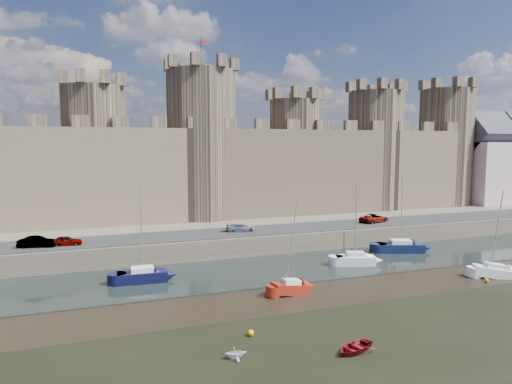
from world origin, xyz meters
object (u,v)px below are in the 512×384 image
Objects in this scene: car_0 at (66,241)px; car_1 at (37,242)px; car_2 at (241,228)px; car_3 at (374,218)px; sailboat_4 at (291,287)px; sailboat_1 at (142,275)px; sailboat_5 at (495,271)px; sailboat_2 at (355,259)px; sailboat_3 at (400,246)px.

car_1 is at bearing 90.68° from car_0.
car_0 reaches higher than car_2.
sailboat_4 is at bearing 114.50° from car_3.
sailboat_1 reaches higher than car_3.
sailboat_1 is 37.30m from sailboat_5.
car_2 is 0.40× the size of sailboat_2.
car_1 is at bearing -179.70° from sailboat_5.
sailboat_4 is at bearing -28.60° from sailboat_1.
car_1 is at bearing 137.42° from sailboat_4.
car_1 is at bearing -169.85° from sailboat_3.
sailboat_5 is (22.74, -2.45, 0.01)m from sailboat_4.
car_1 is 24.61m from car_2.
sailboat_4 is at bearing -127.97° from car_0.
car_1 is 0.84× the size of car_3.
sailboat_5 is at bearing -18.56° from sailboat_2.
car_1 is 29.47m from sailboat_4.
sailboat_3 is at bearing 7.40° from sailboat_1.
car_3 is 0.54× the size of sailboat_4.
car_1 is 1.03× the size of car_2.
sailboat_2 is at bearing -127.84° from car_2.
car_1 is 45.50m from car_3.
car_3 is 0.47× the size of sailboat_3.
car_3 is (45.48, 1.15, 0.00)m from car_1.
car_2 is 0.38× the size of sailboat_3.
sailboat_3 is 1.10× the size of sailboat_5.
sailboat_2 is at bearing 122.36° from car_3.
car_2 is 21.17m from sailboat_3.
sailboat_5 is (21.78, -20.97, -2.38)m from car_2.
car_3 is at bearing 115.92° from sailboat_5.
car_2 is 20.90m from car_3.
sailboat_3 is (43.95, -7.16, -2.37)m from car_1.
sailboat_4 is at bearing -133.77° from sailboat_3.
car_3 is 16.17m from sailboat_2.
car_3 is 0.49× the size of sailboat_2.
car_1 is at bearing 103.85° from car_2.
sailboat_3 reaches higher than sailboat_5.
sailboat_1 is (10.65, -9.15, -2.37)m from car_1.
sailboat_1 is 1.07× the size of sailboat_5.
car_2 is 0.39× the size of sailboat_1.
car_2 is at bearing 159.61° from sailboat_5.
car_0 is 0.35× the size of sailboat_2.
car_3 is at bearing 20.46° from sailboat_1.
sailboat_4 is at bearing -162.61° from sailboat_5.
car_1 reaches higher than car_0.
sailboat_4 is (-20.33, -10.28, -0.11)m from sailboat_3.
car_2 is 17.44m from sailboat_1.
car_2 is (24.58, 1.08, -0.09)m from car_1.
sailboat_5 is at bearing -112.36° from car_0.
sailboat_3 is (9.12, 3.62, -0.00)m from sailboat_2.
sailboat_2 is 1.05× the size of sailboat_5.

